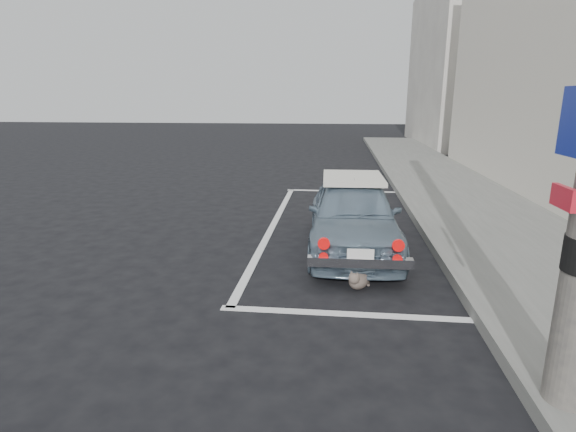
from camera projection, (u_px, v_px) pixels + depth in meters
The scene contains 8 objects.
ground at pixel (310, 294), 5.56m from camera, with size 80.00×80.00×0.00m, color black.
sidewalk at pixel (519, 246), 7.13m from camera, with size 2.80×40.00×0.15m, color #61615D.
building_far at pixel (458, 66), 23.12m from camera, with size 3.50×10.00×8.00m, color #ACA49C.
pline_rear at pixel (352, 314), 5.03m from camera, with size 3.00×0.12×0.01m, color silver.
pline_front at pixel (344, 191), 11.76m from camera, with size 3.00×0.12×0.01m, color silver.
pline_side at pixel (273, 226), 8.54m from camera, with size 0.12×7.00×0.01m, color silver.
retro_coupe at pixel (353, 213), 7.11m from camera, with size 1.46×3.45×1.16m.
cat at pixel (358, 279), 5.69m from camera, with size 0.37×0.48×0.28m.
Camera 1 is at (0.28, -5.14, 2.34)m, focal length 28.00 mm.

